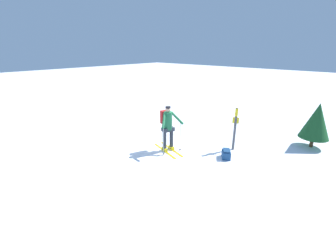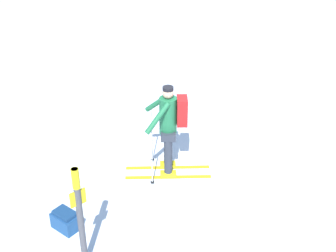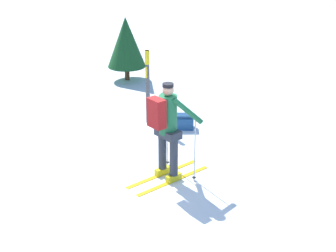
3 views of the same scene
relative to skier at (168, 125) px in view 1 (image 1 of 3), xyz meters
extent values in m
plane|color=white|center=(-0.40, 0.33, -1.05)|extent=(80.00, 80.00, 0.00)
cube|color=gold|center=(0.07, 0.15, -1.05)|extent=(1.59, 0.56, 0.01)
cube|color=yellow|center=(0.07, 0.15, -0.98)|extent=(0.32, 0.19, 0.12)
cylinder|color=#2D333D|center=(0.07, 0.15, -0.54)|extent=(0.15, 0.15, 0.77)
cube|color=gold|center=(-0.02, -0.16, -1.05)|extent=(1.59, 0.56, 0.01)
cube|color=yellow|center=(-0.02, -0.16, -0.98)|extent=(0.32, 0.19, 0.12)
cylinder|color=#2D333D|center=(-0.02, -0.16, -0.54)|extent=(0.15, 0.15, 0.77)
cube|color=#2D333D|center=(0.03, -0.01, -0.15)|extent=(0.40, 0.53, 0.14)
cylinder|color=#1E663D|center=(0.03, -0.01, 0.20)|extent=(0.32, 0.32, 0.70)
sphere|color=tan|center=(0.03, -0.01, 0.65)|extent=(0.20, 0.20, 0.20)
cylinder|color=black|center=(0.03, -0.01, 0.73)|extent=(0.19, 0.19, 0.06)
cube|color=maroon|center=(-0.21, 0.07, 0.29)|extent=(0.27, 0.36, 0.51)
cylinder|color=#B2B7BC|center=(0.43, 0.27, -0.43)|extent=(0.02, 0.02, 1.23)
cylinder|color=black|center=(0.43, 0.27, -0.99)|extent=(0.07, 0.07, 0.01)
cylinder|color=#1E663D|center=(0.30, 0.22, 0.31)|extent=(0.54, 0.27, 0.49)
cylinder|color=#B2B7BC|center=(0.20, -0.46, -0.43)|extent=(0.02, 0.02, 1.23)
cylinder|color=black|center=(0.20, -0.46, -0.99)|extent=(0.07, 0.07, 0.01)
cylinder|color=#1E663D|center=(0.12, -0.35, 0.31)|extent=(0.39, 0.49, 0.49)
cube|color=navy|center=(2.10, 0.94, -0.91)|extent=(0.49, 0.53, 0.28)
cube|color=navy|center=(2.10, 0.94, -0.74)|extent=(0.40, 0.44, 0.06)
cylinder|color=#4C4C51|center=(1.93, 1.81, -0.19)|extent=(0.09, 0.09, 1.72)
cylinder|color=yellow|center=(1.93, 1.81, 0.51)|extent=(0.11, 0.11, 0.31)
cube|color=yellow|center=(1.93, 1.81, 0.19)|extent=(0.23, 0.11, 0.24)
cylinder|color=#4C331E|center=(4.24, 4.24, -0.85)|extent=(0.14, 0.14, 0.41)
cone|color=#194C23|center=(4.24, 4.24, 0.09)|extent=(1.12, 1.12, 1.45)
camera|label=1|loc=(5.54, -6.12, 2.86)|focal=24.00mm
camera|label=2|loc=(2.37, 6.98, 4.20)|focal=50.00mm
camera|label=3|loc=(-6.22, -4.15, 3.24)|focal=50.00mm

